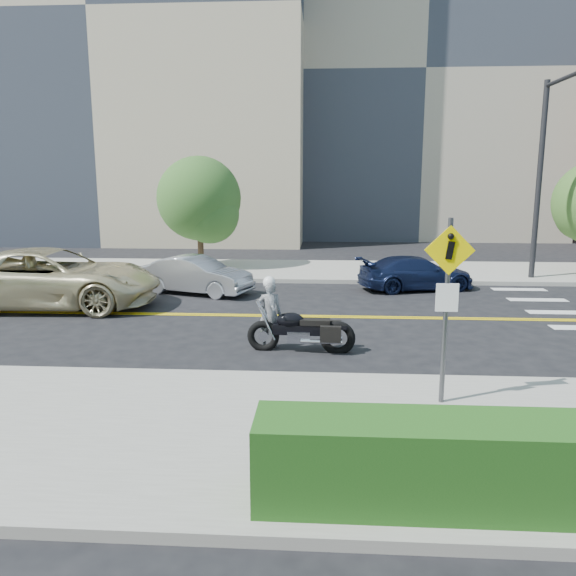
{
  "coord_description": "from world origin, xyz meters",
  "views": [
    {
      "loc": [
        2.24,
        -15.1,
        3.73
      ],
      "look_at": [
        1.42,
        -2.09,
        1.2
      ],
      "focal_mm": 35.0,
      "sensor_mm": 36.0,
      "label": 1
    }
  ],
  "objects_px": {
    "parked_car_silver": "(196,275)",
    "pedestrian_sign": "(447,294)",
    "parked_car_blue": "(416,273)",
    "motorcycle": "(301,321)",
    "suv": "(51,278)",
    "motorcyclist": "(269,312)"
  },
  "relations": [
    {
      "from": "parked_car_silver",
      "to": "pedestrian_sign",
      "type": "bearing_deg",
      "value": -127.76
    },
    {
      "from": "pedestrian_sign",
      "to": "parked_car_silver",
      "type": "bearing_deg",
      "value": 123.53
    },
    {
      "from": "parked_car_blue",
      "to": "parked_car_silver",
      "type": "bearing_deg",
      "value": 83.48
    },
    {
      "from": "motorcycle",
      "to": "suv",
      "type": "distance_m",
      "value": 8.48
    },
    {
      "from": "motorcyclist",
      "to": "suv",
      "type": "height_order",
      "value": "suv"
    },
    {
      "from": "motorcyclist",
      "to": "parked_car_silver",
      "type": "xyz_separation_m",
      "value": [
        -3.0,
        5.92,
        -0.19
      ]
    },
    {
      "from": "motorcyclist",
      "to": "parked_car_blue",
      "type": "height_order",
      "value": "motorcyclist"
    },
    {
      "from": "motorcycle",
      "to": "suv",
      "type": "height_order",
      "value": "suv"
    },
    {
      "from": "motorcycle",
      "to": "parked_car_silver",
      "type": "distance_m",
      "value": 7.21
    },
    {
      "from": "suv",
      "to": "parked_car_blue",
      "type": "height_order",
      "value": "suv"
    },
    {
      "from": "pedestrian_sign",
      "to": "suv",
      "type": "xyz_separation_m",
      "value": [
        -9.94,
        7.01,
        -1.09
      ]
    },
    {
      "from": "motorcycle",
      "to": "parked_car_blue",
      "type": "height_order",
      "value": "motorcycle"
    },
    {
      "from": "pedestrian_sign",
      "to": "motorcycle",
      "type": "xyz_separation_m",
      "value": [
        -2.41,
        3.1,
        -1.26
      ]
    },
    {
      "from": "pedestrian_sign",
      "to": "motorcycle",
      "type": "bearing_deg",
      "value": 127.89
    },
    {
      "from": "motorcyclist",
      "to": "parked_car_blue",
      "type": "distance_m",
      "value": 8.3
    },
    {
      "from": "pedestrian_sign",
      "to": "motorcyclist",
      "type": "height_order",
      "value": "pedestrian_sign"
    },
    {
      "from": "motorcycle",
      "to": "parked_car_silver",
      "type": "xyz_separation_m",
      "value": [
        -3.73,
        6.17,
        -0.08
      ]
    },
    {
      "from": "pedestrian_sign",
      "to": "parked_car_blue",
      "type": "distance_m",
      "value": 10.56
    },
    {
      "from": "pedestrian_sign",
      "to": "parked_car_silver",
      "type": "xyz_separation_m",
      "value": [
        -6.14,
        9.27,
        -1.34
      ]
    },
    {
      "from": "motorcycle",
      "to": "parked_car_blue",
      "type": "xyz_separation_m",
      "value": [
        3.65,
        7.3,
        -0.12
      ]
    },
    {
      "from": "parked_car_blue",
      "to": "motorcycle",
      "type": "bearing_deg",
      "value": 138.2
    },
    {
      "from": "motorcycle",
      "to": "parked_car_blue",
      "type": "relative_size",
      "value": 0.58
    }
  ]
}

